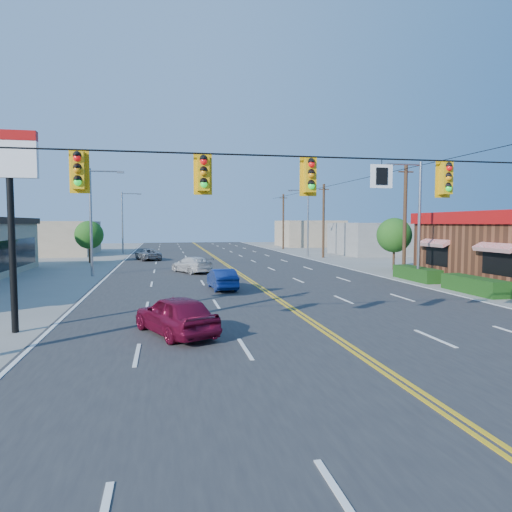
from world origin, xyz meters
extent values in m
plane|color=gray|center=(0.00, 0.00, 0.00)|extent=(160.00, 160.00, 0.00)
cube|color=#2D2D30|center=(0.00, 20.00, 0.03)|extent=(20.00, 120.00, 0.06)
cylinder|color=black|center=(0.00, 0.00, 6.00)|extent=(24.00, 0.05, 0.05)
cube|color=white|center=(1.20, 0.00, 5.45)|extent=(0.75, 0.04, 0.75)
cube|color=#D89E0C|center=(-8.00, 0.00, 5.42)|extent=(0.55, 0.34, 1.25)
cube|color=#D89E0C|center=(-4.50, 0.00, 5.42)|extent=(0.55, 0.34, 1.25)
cube|color=#D89E0C|center=(-1.20, 0.00, 5.42)|extent=(0.55, 0.34, 1.25)
cube|color=#D89E0C|center=(3.50, 0.00, 5.42)|extent=(0.55, 0.34, 1.25)
cube|color=#194214|center=(11.50, 12.00, 0.45)|extent=(1.20, 9.00, 0.90)
cylinder|color=black|center=(-11.00, 4.00, 3.00)|extent=(0.24, 0.24, 6.00)
cube|color=white|center=(-11.00, 4.00, 6.20)|extent=(1.90, 0.30, 1.30)
cylinder|color=gray|center=(11.00, 14.00, 4.00)|extent=(0.20, 0.20, 8.00)
cylinder|color=gray|center=(9.90, 14.00, 7.80)|extent=(2.20, 0.12, 0.12)
cube|color=gray|center=(8.80, 14.00, 7.75)|extent=(0.50, 0.25, 0.15)
cylinder|color=gray|center=(11.00, 38.00, 4.00)|extent=(0.20, 0.20, 8.00)
cylinder|color=gray|center=(9.90, 38.00, 7.80)|extent=(2.20, 0.12, 0.12)
cube|color=gray|center=(8.80, 38.00, 7.75)|extent=(0.50, 0.25, 0.15)
cylinder|color=gray|center=(-11.00, 22.00, 4.00)|extent=(0.20, 0.20, 8.00)
cylinder|color=gray|center=(-9.90, 22.00, 7.80)|extent=(2.20, 0.12, 0.12)
cube|color=gray|center=(-8.80, 22.00, 7.75)|extent=(0.50, 0.25, 0.15)
cylinder|color=gray|center=(-11.00, 48.00, 4.00)|extent=(0.20, 0.20, 8.00)
cylinder|color=gray|center=(-9.90, 48.00, 7.80)|extent=(2.20, 0.12, 0.12)
cube|color=gray|center=(-8.80, 48.00, 7.75)|extent=(0.50, 0.25, 0.15)
cylinder|color=#47301E|center=(12.20, 18.00, 4.20)|extent=(0.28, 0.28, 8.40)
cylinder|color=#47301E|center=(12.20, 36.00, 4.20)|extent=(0.28, 0.28, 8.40)
cylinder|color=#47301E|center=(12.20, 54.00, 4.20)|extent=(0.28, 0.28, 8.40)
cylinder|color=#47301E|center=(13.50, 22.00, 1.05)|extent=(0.20, 0.20, 2.10)
sphere|color=#235B19|center=(13.50, 22.00, 2.94)|extent=(2.94, 2.94, 2.94)
cylinder|color=#47301E|center=(-13.00, 34.00, 1.00)|extent=(0.20, 0.20, 2.00)
sphere|color=#235B19|center=(-13.00, 34.00, 2.80)|extent=(2.80, 2.80, 2.80)
cube|color=gray|center=(22.00, 40.00, 2.00)|extent=(12.00, 10.00, 4.00)
cube|color=tan|center=(-20.00, 48.00, 2.10)|extent=(11.00, 12.00, 4.20)
cube|color=tan|center=(19.00, 62.00, 2.20)|extent=(10.00, 10.00, 4.40)
imported|color=maroon|center=(-5.31, 2.31, 0.70)|extent=(3.20, 4.44, 1.40)
imported|color=navy|center=(-2.36, 12.88, 0.61)|extent=(1.52, 3.79, 1.23)
imported|color=silver|center=(-3.57, 22.42, 0.64)|extent=(3.47, 4.73, 1.27)
imported|color=gray|center=(-7.39, 35.73, 0.60)|extent=(3.09, 4.72, 1.21)
camera|label=1|loc=(-5.65, -13.66, 3.95)|focal=32.00mm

